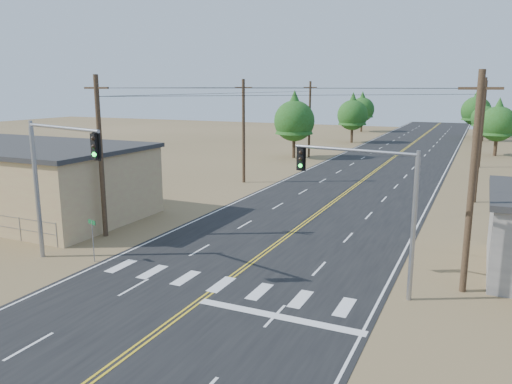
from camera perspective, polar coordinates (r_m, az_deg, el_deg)
The scene contains 18 objects.
ground at distance 18.39m, azimuth -16.65°, elevation -18.86°, with size 220.00×220.00×0.00m, color #92774E.
road at distance 44.00m, azimuth 9.82°, elevation -0.39°, with size 15.00×200.00×0.02m, color black.
building_left at distance 41.41m, azimuth -26.15°, elevation 1.30°, with size 20.00×10.00×5.00m, color tan.
utility_pole_left_near at distance 32.10m, azimuth -17.33°, elevation 3.97°, with size 1.80×0.30×10.00m.
utility_pole_left_mid at distance 48.74m, azimuth -1.43°, elevation 7.04°, with size 1.80×0.30×10.00m.
utility_pole_left_far at distance 67.24m, azimuth 6.14°, elevation 8.32°, with size 1.80×0.30×10.00m.
utility_pole_right_near at distance 24.00m, azimuth 23.47°, elevation 0.99°, with size 1.80×0.30×10.00m.
utility_pole_right_mid at distance 43.83m, azimuth 24.20°, elevation 5.46°, with size 1.80×0.30×10.00m.
utility_pole_right_far at distance 63.77m, azimuth 24.47°, elevation 7.14°, with size 1.80×0.30×10.00m.
signal_mast_left at distance 27.60m, azimuth -22.28°, elevation 2.38°, with size 6.31×2.08×7.52m.
signal_mast_right at distance 22.80m, azimuth 13.59°, elevation -0.38°, with size 5.89×1.17×6.66m.
street_sign at distance 28.13m, azimuth -18.17°, elevation -4.58°, with size 0.67×0.24×2.32m.
tree_left_near at distance 66.17m, azimuth 4.40°, elevation 8.58°, with size 5.33×5.33×8.89m.
tree_left_mid at distance 86.08m, azimuth 10.99°, elevation 8.97°, with size 5.05×5.05×8.42m.
tree_left_far at distance 108.02m, azimuth 12.04°, elevation 9.48°, with size 5.04×5.04×8.40m.
tree_right_near at distance 75.59m, azimuth 25.93°, elevation 7.39°, with size 4.75×4.75×7.92m.
tree_right_mid at distance 95.75m, azimuth 24.62°, elevation 7.93°, with size 4.29×4.29×7.15m.
tree_right_far at distance 102.22m, azimuth 23.87°, elevation 8.77°, with size 5.32×5.32×8.86m.
Camera 1 is at (10.81, -11.64, 9.26)m, focal length 35.00 mm.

